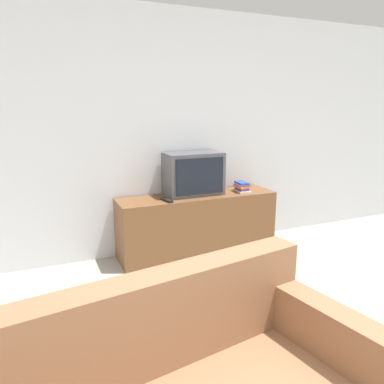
{
  "coord_description": "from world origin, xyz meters",
  "views": [
    {
      "loc": [
        -1.29,
        -0.84,
        1.62
      ],
      "look_at": [
        0.06,
        2.29,
        0.82
      ],
      "focal_mm": 35.0,
      "sensor_mm": 36.0,
      "label": 1
    }
  ],
  "objects_px": {
    "book_stack": "(242,187)",
    "remote_on_stand": "(167,200)",
    "tv_stand": "(197,224)",
    "television": "(194,174)"
  },
  "relations": [
    {
      "from": "tv_stand",
      "to": "television",
      "type": "bearing_deg",
      "value": 111.14
    },
    {
      "from": "book_stack",
      "to": "remote_on_stand",
      "type": "bearing_deg",
      "value": -175.81
    },
    {
      "from": "tv_stand",
      "to": "book_stack",
      "type": "relative_size",
      "value": 8.02
    },
    {
      "from": "tv_stand",
      "to": "television",
      "type": "distance_m",
      "value": 0.56
    },
    {
      "from": "tv_stand",
      "to": "book_stack",
      "type": "bearing_deg",
      "value": -5.17
    },
    {
      "from": "television",
      "to": "book_stack",
      "type": "relative_size",
      "value": 2.83
    },
    {
      "from": "remote_on_stand",
      "to": "tv_stand",
      "type": "bearing_deg",
      "value": 16.24
    },
    {
      "from": "television",
      "to": "tv_stand",
      "type": "bearing_deg",
      "value": -68.86
    },
    {
      "from": "book_stack",
      "to": "remote_on_stand",
      "type": "xyz_separation_m",
      "value": [
        -0.92,
        -0.07,
        -0.04
      ]
    },
    {
      "from": "television",
      "to": "book_stack",
      "type": "height_order",
      "value": "television"
    }
  ]
}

